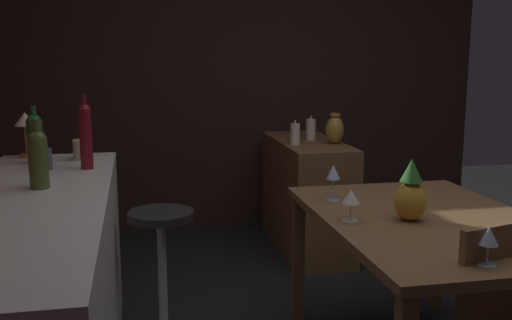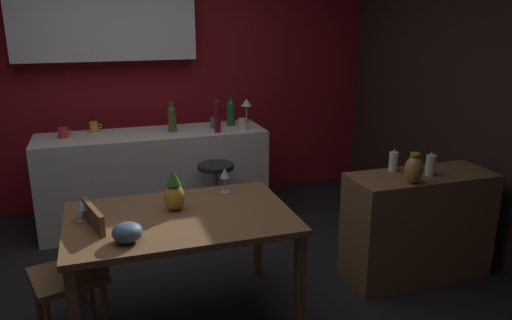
{
  "view_description": "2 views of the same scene",
  "coord_description": "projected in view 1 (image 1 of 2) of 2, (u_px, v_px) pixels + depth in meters",
  "views": [
    {
      "loc": [
        -2.3,
        1.0,
        1.46
      ],
      "look_at": [
        0.7,
        0.39,
        0.9
      ],
      "focal_mm": 41.45,
      "sensor_mm": 36.0,
      "label": 1
    },
    {
      "loc": [
        -0.44,
        -3.12,
        1.94
      ],
      "look_at": [
        0.72,
        0.41,
        0.85
      ],
      "focal_mm": 34.44,
      "sensor_mm": 36.0,
      "label": 2
    }
  ],
  "objects": [
    {
      "name": "kitchen_counter",
      "position": [
        36.0,
        309.0,
        2.35
      ],
      "size": [
        2.1,
        0.6,
        0.9
      ],
      "primitive_type": "cube",
      "color": "silver",
      "rests_on": "ground_plane"
    },
    {
      "name": "wall_side_right",
      "position": [
        221.0,
        71.0,
        4.84
      ],
      "size": [
        0.1,
        4.4,
        2.6
      ],
      "primitive_type": "cube",
      "color": "#33231E",
      "rests_on": "ground_plane"
    },
    {
      "name": "wine_bottle_green",
      "position": [
        35.0,
        137.0,
        2.98
      ],
      "size": [
        0.08,
        0.08,
        0.29
      ],
      "color": "#1E592D",
      "rests_on": "kitchen_counter"
    },
    {
      "name": "pillar_candle_short",
      "position": [
        295.0,
        134.0,
        4.12
      ],
      "size": [
        0.07,
        0.07,
        0.17
      ],
      "color": "white",
      "rests_on": "sideboard_cabinet"
    },
    {
      "name": "vase_brass",
      "position": [
        335.0,
        129.0,
        4.14
      ],
      "size": [
        0.13,
        0.13,
        0.22
      ],
      "color": "#B78C38",
      "rests_on": "sideboard_cabinet"
    },
    {
      "name": "cup_slate",
      "position": [
        44.0,
        159.0,
        2.83
      ],
      "size": [
        0.11,
        0.07,
        0.1
      ],
      "color": "#515660",
      "rests_on": "kitchen_counter"
    },
    {
      "name": "sideboard_cabinet",
      "position": [
        307.0,
        195.0,
        4.39
      ],
      "size": [
        1.1,
        0.44,
        0.82
      ],
      "primitive_type": "cube",
      "color": "brown",
      "rests_on": "ground_plane"
    },
    {
      "name": "cup_cream",
      "position": [
        82.0,
        150.0,
        3.09
      ],
      "size": [
        0.12,
        0.09,
        0.11
      ],
      "color": "beige",
      "rests_on": "kitchen_counter"
    },
    {
      "name": "counter_lamp",
      "position": [
        25.0,
        124.0,
        3.14
      ],
      "size": [
        0.11,
        0.11,
        0.24
      ],
      "color": "#A58447",
      "rests_on": "kitchen_counter"
    },
    {
      "name": "wine_bottle_ruby",
      "position": [
        86.0,
        134.0,
        2.83
      ],
      "size": [
        0.06,
        0.06,
        0.36
      ],
      "color": "maroon",
      "rests_on": "kitchen_counter"
    },
    {
      "name": "wine_bottle_olive",
      "position": [
        38.0,
        156.0,
        2.43
      ],
      "size": [
        0.08,
        0.08,
        0.29
      ],
      "color": "#475623",
      "rests_on": "kitchen_counter"
    },
    {
      "name": "wine_glass_right",
      "position": [
        333.0,
        174.0,
        2.87
      ],
      "size": [
        0.07,
        0.07,
        0.18
      ],
      "color": "silver",
      "rests_on": "dining_table"
    },
    {
      "name": "dining_table",
      "position": [
        429.0,
        235.0,
        2.61
      ],
      "size": [
        1.4,
        0.93,
        0.74
      ],
      "color": "brown",
      "rests_on": "ground_plane"
    },
    {
      "name": "wine_glass_left",
      "position": [
        351.0,
        198.0,
        2.52
      ],
      "size": [
        0.08,
        0.08,
        0.14
      ],
      "color": "silver",
      "rests_on": "dining_table"
    },
    {
      "name": "pineapple_centerpiece",
      "position": [
        411.0,
        194.0,
        2.54
      ],
      "size": [
        0.14,
        0.14,
        0.27
      ],
      "color": "gold",
      "rests_on": "dining_table"
    },
    {
      "name": "bar_stool",
      "position": [
        163.0,
        275.0,
        2.92
      ],
      "size": [
        0.34,
        0.34,
        0.7
      ],
      "color": "#262323",
      "rests_on": "ground_plane"
    },
    {
      "name": "pillar_candle_tall",
      "position": [
        311.0,
        129.0,
        4.34
      ],
      "size": [
        0.07,
        0.07,
        0.18
      ],
      "color": "white",
      "rests_on": "sideboard_cabinet"
    },
    {
      "name": "wine_glass_center",
      "position": [
        489.0,
        238.0,
        1.99
      ],
      "size": [
        0.07,
        0.07,
        0.14
      ],
      "color": "silver",
      "rests_on": "dining_table"
    }
  ]
}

